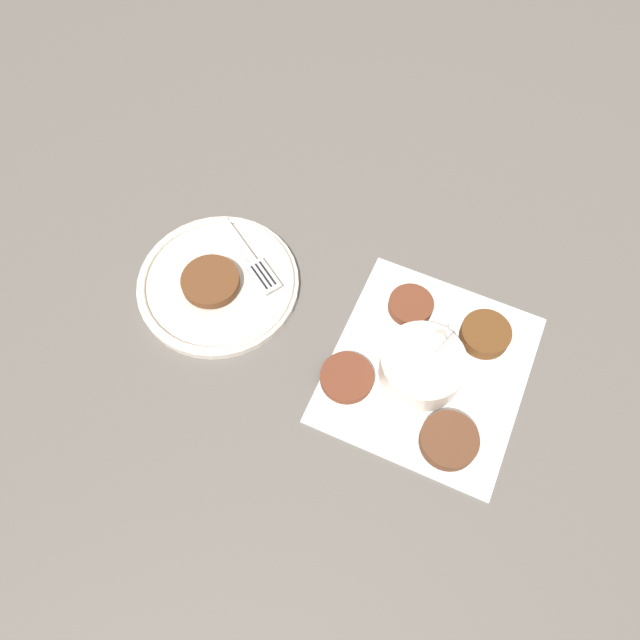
# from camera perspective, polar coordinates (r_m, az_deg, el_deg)

# --- Properties ---
(ground_plane) EXTENTS (4.00, 4.00, 0.00)m
(ground_plane) POSITION_cam_1_polar(r_m,az_deg,el_deg) (0.88, 9.30, -4.48)
(ground_plane) COLOR #605B56
(napkin) EXTENTS (0.33, 0.31, 0.00)m
(napkin) POSITION_cam_1_polar(r_m,az_deg,el_deg) (0.88, 9.87, -4.39)
(napkin) COLOR white
(napkin) RESTS_ON ground_plane
(sauce_bowl) EXTENTS (0.13, 0.12, 0.09)m
(sauce_bowl) POSITION_cam_1_polar(r_m,az_deg,el_deg) (0.86, 9.39, -4.20)
(sauce_bowl) COLOR silver
(sauce_bowl) RESTS_ON napkin
(fritter_0) EXTENTS (0.08, 0.08, 0.02)m
(fritter_0) POSITION_cam_1_polar(r_m,az_deg,el_deg) (0.84, 11.71, -10.75)
(fritter_0) COLOR brown
(fritter_0) RESTS_ON napkin
(fritter_1) EXTENTS (0.07, 0.07, 0.02)m
(fritter_1) POSITION_cam_1_polar(r_m,az_deg,el_deg) (0.91, 14.87, -1.26)
(fritter_1) COLOR brown
(fritter_1) RESTS_ON napkin
(fritter_2) EXTENTS (0.07, 0.07, 0.02)m
(fritter_2) POSITION_cam_1_polar(r_m,az_deg,el_deg) (0.91, 8.29, 1.34)
(fritter_2) COLOR brown
(fritter_2) RESTS_ON napkin
(fritter_3) EXTENTS (0.07, 0.07, 0.01)m
(fritter_3) POSITION_cam_1_polar(r_m,az_deg,el_deg) (0.86, 2.47, -5.28)
(fritter_3) COLOR brown
(fritter_3) RESTS_ON napkin
(serving_plate) EXTENTS (0.24, 0.24, 0.02)m
(serving_plate) POSITION_cam_1_polar(r_m,az_deg,el_deg) (0.94, -9.30, 3.34)
(serving_plate) COLOR silver
(serving_plate) RESTS_ON ground_plane
(fritter_on_plate) EXTENTS (0.08, 0.08, 0.01)m
(fritter_on_plate) POSITION_cam_1_polar(r_m,az_deg,el_deg) (0.92, -9.98, 3.50)
(fritter_on_plate) COLOR brown
(fritter_on_plate) RESTS_ON serving_plate
(fork) EXTENTS (0.08, 0.15, 0.00)m
(fork) POSITION_cam_1_polar(r_m,az_deg,el_deg) (0.94, -6.12, 5.34)
(fork) COLOR silver
(fork) RESTS_ON serving_plate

